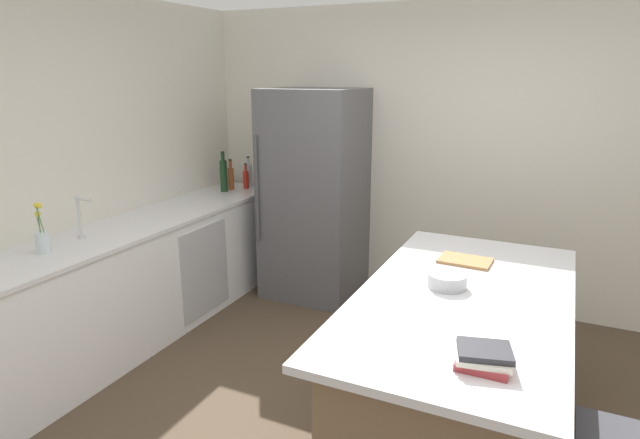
{
  "coord_description": "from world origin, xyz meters",
  "views": [
    {
      "loc": [
        0.82,
        -2.37,
        2.02
      ],
      "look_at": [
        -0.74,
        0.92,
        1.0
      ],
      "focal_mm": 29.55,
      "sensor_mm": 36.0,
      "label": 1
    }
  ],
  "objects": [
    {
      "name": "flower_vase",
      "position": [
        -2.12,
        -0.26,
        1.01
      ],
      "size": [
        0.09,
        0.09,
        0.33
      ],
      "color": "silver",
      "rests_on": "counter_run_left"
    },
    {
      "name": "soda_bottle",
      "position": [
        -2.04,
        2.01,
        1.04
      ],
      "size": [
        0.07,
        0.07,
        0.3
      ],
      "color": "silver",
      "rests_on": "counter_run_left"
    },
    {
      "name": "sink_faucet",
      "position": [
        -2.14,
        0.06,
        1.07
      ],
      "size": [
        0.15,
        0.05,
        0.3
      ],
      "color": "silver",
      "rests_on": "counter_run_left"
    },
    {
      "name": "cutting_board",
      "position": [
        0.33,
        0.74,
        0.91
      ],
      "size": [
        0.31,
        0.22,
        0.02
      ],
      "color": "#9E7042",
      "rests_on": "kitchen_island"
    },
    {
      "name": "wall_left",
      "position": [
        -2.45,
        0.0,
        1.3
      ],
      "size": [
        0.1,
        6.0,
        2.6
      ],
      "primitive_type": "cube",
      "color": "silver",
      "rests_on": "ground_plane"
    },
    {
      "name": "hot_sauce_bottle",
      "position": [
        -2.0,
        1.9,
        1.01
      ],
      "size": [
        0.06,
        0.06,
        0.25
      ],
      "color": "red",
      "rests_on": "counter_run_left"
    },
    {
      "name": "cookbook_stack",
      "position": [
        0.61,
        -0.43,
        0.94
      ],
      "size": [
        0.24,
        0.22,
        0.08
      ],
      "color": "#A83338",
      "rests_on": "kitchen_island"
    },
    {
      "name": "wall_rear",
      "position": [
        0.0,
        2.25,
        1.3
      ],
      "size": [
        6.0,
        0.1,
        2.6
      ],
      "primitive_type": "cube",
      "color": "silver",
      "rests_on": "ground_plane"
    },
    {
      "name": "vinegar_bottle",
      "position": [
        -2.12,
        1.81,
        1.03
      ],
      "size": [
        0.06,
        0.06,
        0.3
      ],
      "color": "#994C23",
      "rests_on": "counter_run_left"
    },
    {
      "name": "kitchen_island",
      "position": [
        0.42,
        0.25,
        0.46
      ],
      "size": [
        1.05,
        2.02,
        0.9
      ],
      "color": "#7A6047",
      "rests_on": "ground_plane"
    },
    {
      "name": "counter_run_left",
      "position": [
        -2.09,
        0.51,
        0.46
      ],
      "size": [
        0.65,
        3.22,
        0.92
      ],
      "color": "white",
      "rests_on": "ground_plane"
    },
    {
      "name": "mixing_bowl",
      "position": [
        0.31,
        0.3,
        0.94
      ],
      "size": [
        0.21,
        0.21,
        0.08
      ],
      "color": "#B2B5BA",
      "rests_on": "kitchen_island"
    },
    {
      "name": "refrigerator",
      "position": [
        -1.22,
        1.83,
        0.94
      ],
      "size": [
        0.82,
        0.77,
        1.89
      ],
      "color": "#56565B",
      "rests_on": "ground_plane"
    },
    {
      "name": "wine_bottle",
      "position": [
        -2.12,
        1.71,
        1.08
      ],
      "size": [
        0.07,
        0.07,
        0.38
      ],
      "color": "#19381E",
      "rests_on": "counter_run_left"
    }
  ]
}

